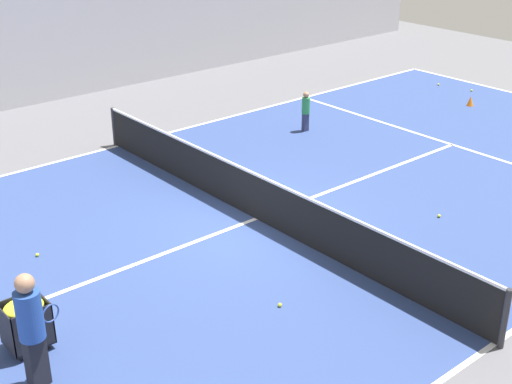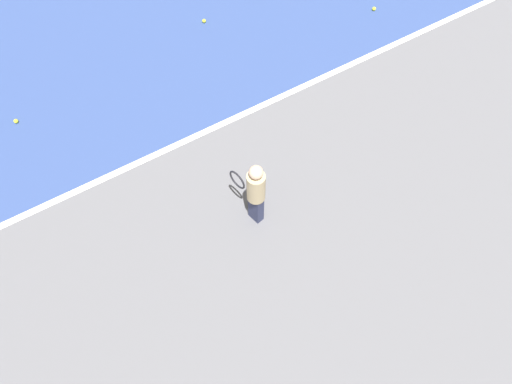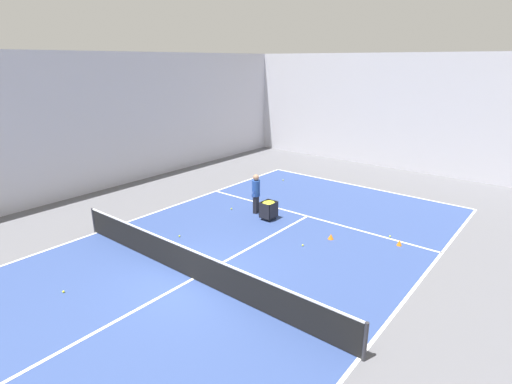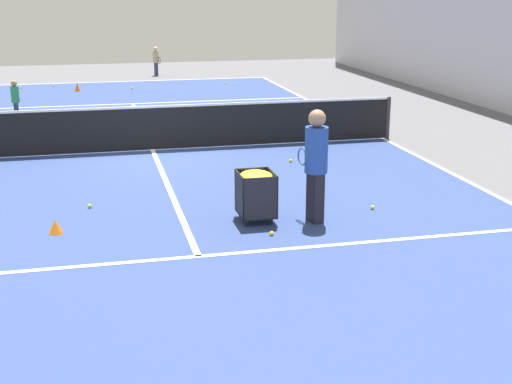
{
  "view_description": "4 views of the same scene",
  "coord_description": "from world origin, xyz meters",
  "px_view_note": "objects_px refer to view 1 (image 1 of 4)",
  "views": [
    {
      "loc": [
        -10.15,
        8.6,
        6.62
      ],
      "look_at": [
        0.0,
        0.0,
        0.62
      ],
      "focal_mm": 50.0,
      "sensor_mm": 36.0,
      "label": 1
    },
    {
      "loc": [
        -3.17,
        -16.91,
        6.03
      ],
      "look_at": [
        -1.46,
        -14.09,
        0.66
      ],
      "focal_mm": 35.0,
      "sensor_mm": 36.0,
      "label": 2
    },
    {
      "loc": [
        8.53,
        -7.42,
        6.62
      ],
      "look_at": [
        -2.05,
        5.73,
        0.99
      ],
      "focal_mm": 28.0,
      "sensor_mm": 36.0,
      "label": 3
    },
    {
      "loc": [
        1.34,
        16.03,
        3.64
      ],
      "look_at": [
        -1.14,
        5.48,
        0.48
      ],
      "focal_mm": 50.0,
      "sensor_mm": 36.0,
      "label": 4
    }
  ],
  "objects_px": {
    "coach_at_net": "(31,324)",
    "child_midcourt": "(306,109)",
    "tennis_net": "(256,196)",
    "ball_cart": "(25,316)",
    "training_cone_1": "(470,101)"
  },
  "relations": [
    {
      "from": "tennis_net",
      "to": "child_midcourt",
      "type": "distance_m",
      "value": 5.7
    },
    {
      "from": "coach_at_net",
      "to": "ball_cart",
      "type": "xyz_separation_m",
      "value": [
        0.9,
        -0.25,
        -0.45
      ]
    },
    {
      "from": "coach_at_net",
      "to": "child_midcourt",
      "type": "xyz_separation_m",
      "value": [
        5.38,
        -10.35,
        -0.39
      ]
    },
    {
      "from": "child_midcourt",
      "to": "training_cone_1",
      "type": "bearing_deg",
      "value": 165.8
    },
    {
      "from": "tennis_net",
      "to": "child_midcourt",
      "type": "relative_size",
      "value": 10.31
    },
    {
      "from": "coach_at_net",
      "to": "child_midcourt",
      "type": "bearing_deg",
      "value": 15.46
    },
    {
      "from": "coach_at_net",
      "to": "training_cone_1",
      "type": "distance_m",
      "value": 16.33
    },
    {
      "from": "tennis_net",
      "to": "ball_cart",
      "type": "height_order",
      "value": "tennis_net"
    },
    {
      "from": "tennis_net",
      "to": "training_cone_1",
      "type": "height_order",
      "value": "tennis_net"
    },
    {
      "from": "coach_at_net",
      "to": "child_midcourt",
      "type": "height_order",
      "value": "coach_at_net"
    },
    {
      "from": "child_midcourt",
      "to": "training_cone_1",
      "type": "xyz_separation_m",
      "value": [
        -1.61,
        -5.51,
        -0.49
      ]
    },
    {
      "from": "coach_at_net",
      "to": "tennis_net",
      "type": "bearing_deg",
      "value": 7.68
    },
    {
      "from": "tennis_net",
      "to": "child_midcourt",
      "type": "xyz_separation_m",
      "value": [
        3.33,
        -4.63,
        0.11
      ]
    },
    {
      "from": "ball_cart",
      "to": "training_cone_1",
      "type": "distance_m",
      "value": 15.88
    },
    {
      "from": "ball_cart",
      "to": "training_cone_1",
      "type": "height_order",
      "value": "ball_cart"
    }
  ]
}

